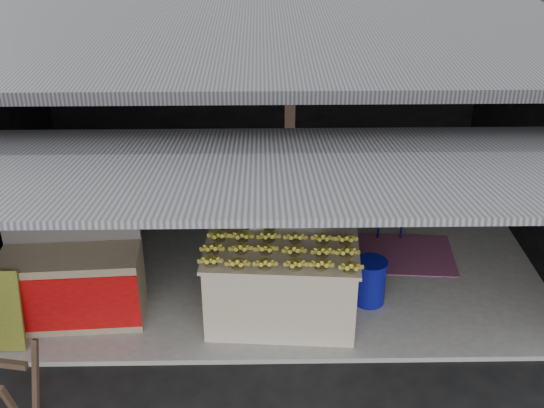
{
  "coord_description": "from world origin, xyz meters",
  "views": [
    {
      "loc": [
        -0.03,
        -5.51,
        4.86
      ],
      "look_at": [
        0.09,
        1.51,
        1.1
      ],
      "focal_mm": 45.0,
      "sensor_mm": 36.0,
      "label": 1
    }
  ],
  "objects_px": {
    "banana_table": "(281,284)",
    "neighbor_stall": "(73,283)",
    "white_crate": "(280,244)",
    "water_barrel": "(370,283)",
    "plastic_chair": "(390,199)"
  },
  "relations": [
    {
      "from": "banana_table",
      "to": "neighbor_stall",
      "type": "bearing_deg",
      "value": -176.86
    },
    {
      "from": "banana_table",
      "to": "neighbor_stall",
      "type": "distance_m",
      "value": 2.3
    },
    {
      "from": "white_crate",
      "to": "banana_table",
      "type": "bearing_deg",
      "value": -97.81
    },
    {
      "from": "neighbor_stall",
      "to": "water_barrel",
      "type": "relative_size",
      "value": 2.95
    },
    {
      "from": "water_barrel",
      "to": "plastic_chair",
      "type": "relative_size",
      "value": 0.64
    },
    {
      "from": "banana_table",
      "to": "neighbor_stall",
      "type": "xyz_separation_m",
      "value": [
        -2.3,
        0.05,
        0.01
      ]
    },
    {
      "from": "neighbor_stall",
      "to": "white_crate",
      "type": "bearing_deg",
      "value": 13.2
    },
    {
      "from": "water_barrel",
      "to": "plastic_chair",
      "type": "bearing_deg",
      "value": 73.46
    },
    {
      "from": "plastic_chair",
      "to": "neighbor_stall",
      "type": "bearing_deg",
      "value": -151.54
    },
    {
      "from": "water_barrel",
      "to": "plastic_chair",
      "type": "height_order",
      "value": "plastic_chair"
    },
    {
      "from": "neighbor_stall",
      "to": "plastic_chair",
      "type": "distance_m",
      "value": 4.28
    },
    {
      "from": "banana_table",
      "to": "plastic_chair",
      "type": "bearing_deg",
      "value": 56.18
    },
    {
      "from": "white_crate",
      "to": "neighbor_stall",
      "type": "height_order",
      "value": "neighbor_stall"
    },
    {
      "from": "neighbor_stall",
      "to": "water_barrel",
      "type": "xyz_separation_m",
      "value": [
        3.34,
        0.24,
        -0.21
      ]
    },
    {
      "from": "neighbor_stall",
      "to": "water_barrel",
      "type": "height_order",
      "value": "neighbor_stall"
    }
  ]
}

